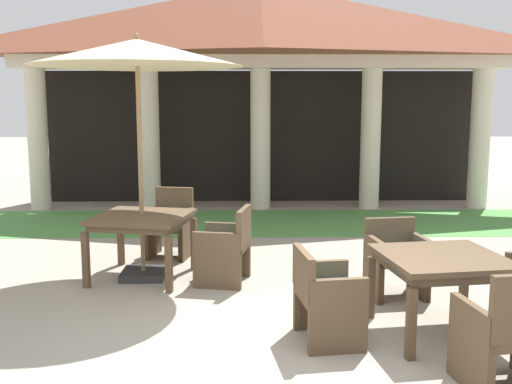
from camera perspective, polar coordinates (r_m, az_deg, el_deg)
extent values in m
plane|color=#9E9384|center=(4.92, 2.67, -16.30)|extent=(60.00, 60.00, 0.00)
cylinder|color=beige|center=(12.14, -20.15, 4.71)|extent=(0.38, 0.38, 2.67)
cylinder|color=beige|center=(11.63, -10.15, 4.95)|extent=(0.38, 0.38, 2.67)
cylinder|color=beige|center=(11.49, 0.43, 5.04)|extent=(0.38, 0.38, 2.67)
cylinder|color=beige|center=(11.74, 10.90, 4.97)|extent=(0.38, 0.38, 2.67)
cylinder|color=beige|center=(12.35, 20.63, 4.75)|extent=(0.38, 0.38, 2.67)
cube|color=beige|center=(11.48, 0.43, 12.32)|extent=(9.31, 0.70, 0.24)
pyramid|color=brown|center=(11.56, 0.44, 16.18)|extent=(9.71, 2.55, 1.32)
cube|color=black|center=(12.38, 0.31, 5.31)|extent=(9.11, 0.16, 2.67)
cube|color=#519347|center=(10.27, 0.63, -2.92)|extent=(11.51, 2.29, 0.01)
cube|color=brown|center=(7.10, -10.87, -2.36)|extent=(1.23, 1.23, 0.05)
cube|color=brown|center=(7.11, -10.86, -2.85)|extent=(1.13, 1.13, 0.07)
cube|color=brown|center=(6.95, -15.97, -6.29)|extent=(0.08, 0.08, 0.63)
cube|color=brown|center=(6.59, -8.34, -6.88)|extent=(0.08, 0.08, 0.63)
cube|color=brown|center=(7.80, -12.82, -4.54)|extent=(0.08, 0.08, 0.63)
cube|color=brown|center=(7.48, -5.96, -4.94)|extent=(0.08, 0.08, 0.63)
cube|color=#2D2D2D|center=(7.26, -10.71, -7.70)|extent=(0.50, 0.50, 0.09)
cylinder|color=olive|center=(7.01, -11.00, 2.13)|extent=(0.05, 0.05, 2.58)
cone|color=beige|center=(6.99, -11.33, 12.96)|extent=(2.39, 2.39, 0.30)
sphere|color=olive|center=(7.00, -11.37, 14.43)|extent=(0.06, 0.06, 0.06)
cube|color=brown|center=(8.05, -8.31, -3.30)|extent=(0.62, 0.63, 0.07)
cube|color=teal|center=(8.04, -8.32, -2.88)|extent=(0.57, 0.58, 0.05)
cube|color=brown|center=(8.23, -7.80, -1.14)|extent=(0.52, 0.16, 0.46)
cube|color=brown|center=(8.00, -6.66, -4.00)|extent=(0.17, 0.54, 0.65)
cube|color=brown|center=(8.15, -9.91, -3.83)|extent=(0.17, 0.54, 0.65)
cube|color=brown|center=(7.81, -7.22, -5.35)|extent=(0.07, 0.07, 0.38)
cube|color=brown|center=(7.96, -10.44, -5.15)|extent=(0.07, 0.07, 0.38)
cube|color=brown|center=(8.25, -6.20, -4.55)|extent=(0.07, 0.07, 0.38)
cube|color=brown|center=(8.40, -9.27, -4.38)|extent=(0.07, 0.07, 0.38)
cube|color=brown|center=(6.88, -3.23, -5.26)|extent=(0.65, 0.67, 0.07)
cube|color=teal|center=(6.86, -3.23, -4.77)|extent=(0.60, 0.62, 0.05)
cube|color=brown|center=(6.77, -1.17, -3.32)|extent=(0.17, 0.57, 0.43)
cube|color=brown|center=(6.65, -3.76, -6.60)|extent=(0.55, 0.17, 0.64)
cube|color=brown|center=(7.15, -2.72, -5.49)|extent=(0.55, 0.17, 0.64)
cube|color=brown|center=(6.76, -5.76, -7.53)|extent=(0.07, 0.07, 0.38)
cube|color=brown|center=(7.24, -4.62, -6.41)|extent=(0.07, 0.07, 0.38)
cube|color=brown|center=(6.64, -1.67, -7.78)|extent=(0.07, 0.07, 0.38)
cube|color=brown|center=(7.13, -0.80, -6.62)|extent=(0.07, 0.07, 0.38)
cube|color=brown|center=(5.55, 17.41, -6.03)|extent=(1.16, 1.16, 0.05)
cube|color=brown|center=(5.57, 17.38, -6.67)|extent=(1.07, 1.07, 0.08)
cube|color=brown|center=(5.06, 14.62, -12.15)|extent=(0.08, 0.08, 0.60)
cube|color=brown|center=(5.91, 10.90, -8.96)|extent=(0.08, 0.08, 0.60)
cube|color=brown|center=(6.29, 19.29, -8.21)|extent=(0.08, 0.08, 0.60)
cube|color=brown|center=(4.78, 22.78, -12.27)|extent=(0.64, 0.64, 0.07)
cube|color=teal|center=(4.76, 22.83, -11.59)|extent=(0.59, 0.59, 0.05)
cube|color=brown|center=(4.69, 19.84, -13.82)|extent=(0.13, 0.57, 0.65)
cube|color=brown|center=(4.95, 18.40, -14.15)|extent=(0.06, 0.06, 0.39)
cube|color=brown|center=(4.54, 21.45, -16.46)|extent=(0.06, 0.06, 0.39)
cube|color=brown|center=(6.53, 13.32, -6.25)|extent=(0.62, 0.56, 0.07)
cube|color=teal|center=(6.52, 13.34, -5.74)|extent=(0.57, 0.51, 0.05)
cube|color=brown|center=(6.68, 12.67, -3.95)|extent=(0.56, 0.13, 0.37)
cube|color=brown|center=(6.66, 15.38, -6.84)|extent=(0.12, 0.49, 0.66)
cube|color=brown|center=(6.47, 11.15, -7.15)|extent=(0.12, 0.49, 0.66)
cube|color=brown|center=(6.50, 16.04, -8.50)|extent=(0.06, 0.06, 0.38)
cube|color=brown|center=(6.31, 11.85, -8.86)|extent=(0.06, 0.06, 0.38)
cube|color=brown|center=(6.88, 14.53, -7.49)|extent=(0.06, 0.06, 0.38)
cube|color=brown|center=(6.70, 10.55, -7.79)|extent=(0.06, 0.06, 0.38)
cube|color=brown|center=(5.28, 7.01, -9.84)|extent=(0.58, 0.67, 0.07)
cube|color=teal|center=(5.26, 7.02, -9.22)|extent=(0.53, 0.61, 0.05)
cube|color=brown|center=(5.15, 4.57, -7.66)|extent=(0.14, 0.61, 0.38)
cube|color=brown|center=(5.56, 6.20, -9.75)|extent=(0.50, 0.13, 0.64)
cube|color=brown|center=(5.05, 7.88, -11.73)|extent=(0.50, 0.13, 0.64)
cube|color=brown|center=(5.66, 8.41, -10.93)|extent=(0.06, 0.06, 0.37)
cube|color=brown|center=(5.17, 10.24, -12.92)|extent=(0.06, 0.06, 0.37)
cube|color=brown|center=(5.55, 3.93, -11.26)|extent=(0.06, 0.06, 0.37)
cube|color=brown|center=(5.05, 5.33, -13.35)|extent=(0.06, 0.06, 0.37)
cube|color=brown|center=(6.30, 22.87, -9.50)|extent=(0.06, 0.06, 0.37)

